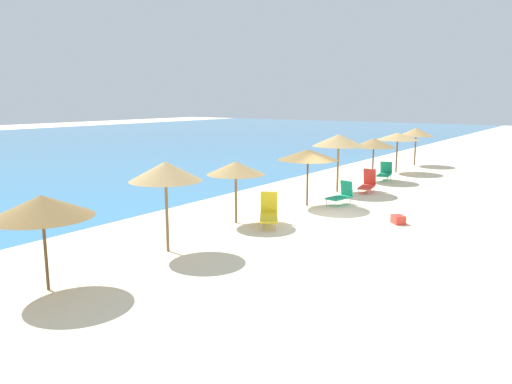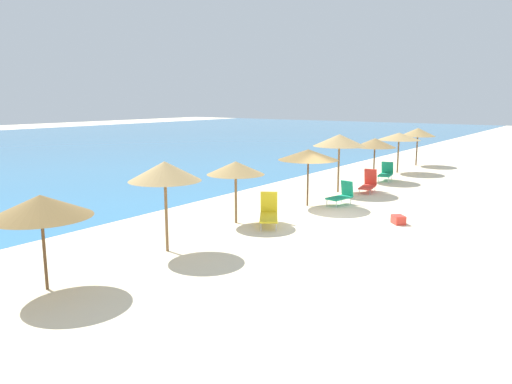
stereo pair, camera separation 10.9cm
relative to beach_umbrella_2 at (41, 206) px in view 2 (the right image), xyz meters
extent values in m
plane|color=beige|center=(10.89, -2.02, -2.12)|extent=(160.00, 160.00, 0.00)
cylinder|color=brown|center=(0.00, 0.00, -1.12)|extent=(0.08, 0.08, 2.00)
cone|color=olive|center=(0.00, 0.00, 0.00)|extent=(2.45, 2.45, 0.55)
cylinder|color=brown|center=(3.99, -0.15, -0.94)|extent=(0.09, 0.09, 2.36)
cone|color=tan|center=(3.99, -0.15, 0.39)|extent=(2.22, 2.22, 0.60)
cylinder|color=brown|center=(8.07, 0.31, -1.11)|extent=(0.10, 0.10, 2.02)
cone|color=#9E7F4C|center=(8.07, 0.31, 0.00)|extent=(2.18, 2.18, 0.50)
cylinder|color=brown|center=(12.36, -0.36, -1.02)|extent=(0.08, 0.08, 2.19)
cone|color=olive|center=(12.36, -0.36, 0.15)|extent=(2.64, 2.64, 0.46)
cylinder|color=brown|center=(16.13, 0.01, -0.88)|extent=(0.10, 0.10, 2.48)
cone|color=tan|center=(16.13, 0.01, 0.51)|extent=(2.63, 2.63, 0.59)
cylinder|color=brown|center=(20.46, -0.10, -1.07)|extent=(0.08, 0.08, 2.09)
cone|color=olive|center=(20.46, -0.10, 0.08)|extent=(2.39, 2.39, 0.52)
cylinder|color=brown|center=(24.53, -0.04, -1.00)|extent=(0.10, 0.10, 2.24)
cone|color=tan|center=(24.53, -0.04, 0.20)|extent=(2.68, 2.68, 0.46)
cylinder|color=brown|center=(28.73, 0.11, -1.01)|extent=(0.10, 0.10, 2.22)
cone|color=#9E7F4C|center=(28.73, 0.11, 0.24)|extent=(2.43, 2.43, 0.58)
cube|color=#199972|center=(13.22, -1.48, -1.78)|extent=(1.32, 0.84, 0.07)
cube|color=#199972|center=(13.78, -1.59, -1.42)|extent=(0.29, 0.63, 0.71)
cylinder|color=silver|center=(12.76, -1.12, -1.97)|extent=(0.04, 0.04, 0.31)
cylinder|color=silver|center=(12.66, -1.63, -1.97)|extent=(0.04, 0.04, 0.31)
cylinder|color=silver|center=(13.78, -1.32, -1.97)|extent=(0.04, 0.04, 0.31)
cylinder|color=silver|center=(13.68, -1.83, -1.97)|extent=(0.04, 0.04, 0.31)
cube|color=red|center=(16.84, -1.27, -1.83)|extent=(1.50, 0.87, 0.07)
cube|color=red|center=(17.49, -1.15, -1.41)|extent=(0.36, 0.66, 0.85)
cylinder|color=silver|center=(16.20, -1.12, -1.99)|extent=(0.04, 0.04, 0.25)
cylinder|color=silver|center=(16.30, -1.65, -1.99)|extent=(0.04, 0.04, 0.25)
cylinder|color=silver|center=(17.37, -0.90, -1.99)|extent=(0.04, 0.04, 0.25)
cylinder|color=silver|center=(17.47, -1.42, -1.99)|extent=(0.04, 0.04, 0.25)
cube|color=#199972|center=(20.92, -0.63, -1.78)|extent=(1.44, 0.92, 0.07)
cube|color=#199972|center=(21.53, -0.50, -1.43)|extent=(0.36, 0.70, 0.70)
cylinder|color=silver|center=(20.31, -0.46, -1.97)|extent=(0.04, 0.04, 0.30)
cylinder|color=silver|center=(20.42, -1.02, -1.97)|extent=(0.04, 0.04, 0.30)
cylinder|color=silver|center=(21.42, -0.24, -1.97)|extent=(0.04, 0.04, 0.30)
cylinder|color=silver|center=(21.53, -0.80, -1.97)|extent=(0.04, 0.04, 0.30)
cube|color=yellow|center=(8.37, -0.99, -1.79)|extent=(1.68, 1.42, 0.07)
cube|color=yellow|center=(9.00, -0.57, -1.36)|extent=(0.51, 0.64, 0.85)
cylinder|color=silver|center=(7.66, -1.13, -1.97)|extent=(0.04, 0.04, 0.30)
cylinder|color=silver|center=(7.96, -1.59, -1.97)|extent=(0.04, 0.04, 0.30)
cylinder|color=silver|center=(8.78, -0.39, -1.97)|extent=(0.04, 0.04, 0.30)
cylinder|color=silver|center=(9.09, -0.85, -1.97)|extent=(0.04, 0.04, 0.30)
cube|color=red|center=(11.50, -4.79, -1.96)|extent=(0.66, 0.66, 0.33)
camera|label=1|loc=(-6.58, -10.94, 2.54)|focal=34.92mm
camera|label=2|loc=(-6.52, -11.03, 2.54)|focal=34.92mm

